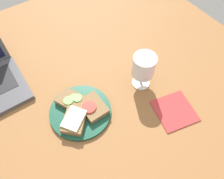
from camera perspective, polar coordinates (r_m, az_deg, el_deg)
The scene contains 7 objects.
wooden_table at distance 83.89cm, azimuth -3.54°, elevation -1.61°, with size 140.00×140.00×3.00cm, color brown.
plate at distance 78.68cm, azimuth -8.24°, elevation -5.72°, with size 21.85×21.85×1.21cm, color #144733.
sandwich_with_tomato at distance 77.02cm, azimuth -5.10°, elevation -4.56°, with size 7.96×10.22×2.76cm.
sandwich_with_cucumber at distance 79.34cm, azimuth -10.35°, elevation -2.90°, with size 10.81×12.36×2.52cm.
sandwich_with_cheese at distance 75.16cm, azimuth -9.79°, elevation -7.89°, with size 11.84×11.92×3.02cm.
wine_glass at distance 78.29cm, azimuth 8.28°, elevation 5.93°, with size 8.34×8.34×14.43cm.
napkin at distance 81.64cm, azimuth 16.02°, elevation -5.34°, with size 13.29×13.47×0.40cm, color #B23333.
Camera 1 is at (-20.80, -39.86, 72.32)cm, focal length 35.00 mm.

